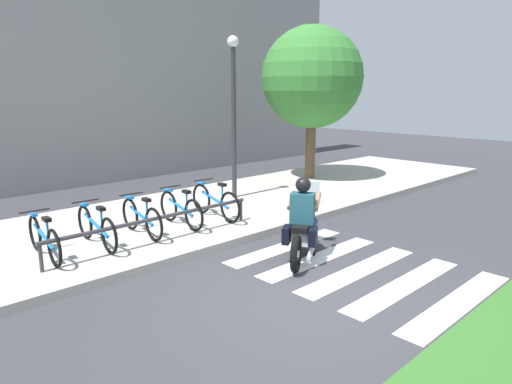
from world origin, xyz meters
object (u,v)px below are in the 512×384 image
Objects in this scene: bicycle_1 at (96,227)px; bicycle_4 at (215,201)px; bicycle_3 at (181,209)px; street_lamp at (234,104)px; tree_near_rack at (312,78)px; rider at (303,212)px; bicycle_2 at (141,218)px; bicycle_0 at (44,238)px; bike_rack at (157,220)px; motorcycle at (303,231)px.

bicycle_4 is (2.66, -0.00, 0.01)m from bicycle_1.
street_lamp is (2.50, 1.22, 2.02)m from bicycle_3.
street_lamp is 0.87× the size of tree_near_rack.
tree_near_rack reaches higher than rider.
bicycle_3 reaches higher than bicycle_2.
rider is at bearing -74.31° from bicycle_3.
bicycle_1 and bicycle_2 have the same top height.
bicycle_3 is at bearing -0.02° from bicycle_2.
bicycle_4 is (3.55, -0.00, 0.02)m from bicycle_0.
bicycle_1 is at bearing 148.03° from bike_rack.
motorcycle reaches higher than bicycle_4.
tree_near_rack is at bearing 38.74° from rider.
street_lamp is at bearing 65.22° from rider.
bicycle_4 is (0.89, 0.00, 0.01)m from bicycle_3.
bicycle_3 is (2.66, -0.00, 0.01)m from bicycle_0.
bicycle_2 is (-1.69, 2.57, 0.04)m from motorcycle.
rider is 0.87× the size of bicycle_0.
tree_near_rack is at bearing 17.56° from bicycle_4.
bicycle_0 is 1.86m from bike_rack.
tree_near_rack is (5.26, 4.22, 2.40)m from rider.
bicycle_4 is 1.86m from bike_rack.
rider is 3.09m from bicycle_2.
street_lamp is 3.59m from tree_near_rack.
bicycle_0 is 9.22m from tree_near_rack.
bike_rack is at bearing 128.30° from rider.
motorcycle is 7.22m from tree_near_rack.
street_lamp is (4.27, 1.21, 2.02)m from bicycle_1.
street_lamp is at bearing 27.59° from bike_rack.
tree_near_rack reaches higher than street_lamp.
bicycle_0 is 5.68m from street_lamp.
bike_rack is (-0.00, -0.55, 0.07)m from bicycle_2.
rider reaches higher than bike_rack.
street_lamp is (1.76, 3.82, 1.70)m from rider.
bicycle_4 is at bearing -0.01° from bicycle_2.
rider is 0.84× the size of bicycle_1.
street_lamp is at bearing 65.85° from motorcycle.
street_lamp is at bearing 19.75° from bicycle_2.
rider reaches higher than bicycle_1.
motorcycle is at bearing -72.69° from bicycle_3.
bicycle_1 is 1.07× the size of bicycle_2.
bicycle_3 is 0.39× the size of street_lamp.
tree_near_rack reaches higher than bicycle_0.
bicycle_1 reaches higher than bike_rack.
street_lamp reaches higher than bicycle_0.
bicycle_2 is at bearing -160.25° from street_lamp.
bicycle_1 is (-2.58, 2.57, 0.04)m from motorcycle.
bicycle_2 is 7.58m from tree_near_rack.
motorcycle is at bearing -114.15° from street_lamp.
rider is 3.63m from bicycle_1.
bicycle_1 is at bearing 179.99° from bicycle_4.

